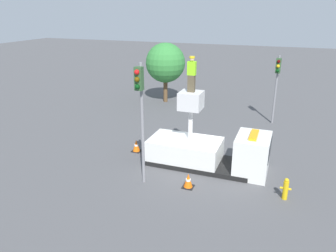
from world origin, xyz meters
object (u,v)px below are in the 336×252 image
tree_left_bg (165,63)px  bucket_truck (208,151)px  traffic_light_across (277,77)px  traffic_cone_rear (136,146)px  traffic_light_pole (140,102)px  fire_hydrant (286,189)px  traffic_cone_curbside (188,181)px  worker (192,74)px

tree_left_bg → bucket_truck: bearing=-59.1°
traffic_light_across → traffic_cone_rear: size_ratio=6.84×
traffic_light_pole → fire_hydrant: (6.36, 0.93, -3.52)m
traffic_light_across → traffic_cone_curbside: (-3.01, -10.56, -3.10)m
fire_hydrant → tree_left_bg: (-10.49, 12.86, 2.92)m
fire_hydrant → tree_left_bg: tree_left_bg is taller
worker → tree_left_bg: size_ratio=0.34×
traffic_light_across → tree_left_bg: 9.69m
traffic_light_across → fire_hydrant: traffic_light_across is taller
worker → traffic_light_across: 9.03m
traffic_light_across → traffic_cone_rear: 10.90m
traffic_light_across → fire_hydrant: 10.52m
traffic_cone_rear → traffic_cone_curbside: (4.01, -2.81, -0.01)m
bucket_truck → tree_left_bg: bearing=120.9°
traffic_light_across → traffic_light_pole: bearing=-115.1°
bucket_truck → fire_hydrant: (3.93, -1.91, -0.35)m
worker → traffic_light_pole: size_ratio=0.31×
traffic_cone_curbside → traffic_cone_rear: bearing=145.0°
bucket_truck → worker: bearing=180.0°
fire_hydrant → tree_left_bg: bearing=129.2°
traffic_light_pole → traffic_cone_curbside: 4.28m
bucket_truck → traffic_light_pole: size_ratio=1.09×
fire_hydrant → traffic_cone_curbside: bearing=-172.9°
bucket_truck → traffic_light_pole: bearing=-130.6°
traffic_cone_curbside → bucket_truck: bearing=82.9°
worker → traffic_light_pole: traffic_light_pole is taller
worker → traffic_light_across: worker is taller
traffic_cone_rear → tree_left_bg: tree_left_bg is taller
traffic_light_pole → traffic_cone_curbside: size_ratio=8.28×
worker → traffic_cone_rear: bearing=173.6°
bucket_truck → traffic_cone_curbside: 2.51m
traffic_light_pole → traffic_light_across: bearing=64.9°
bucket_truck → worker: size_ratio=3.54×
traffic_light_pole → fire_hydrant: 7.33m
traffic_light_pole → tree_left_bg: bearing=106.7°
worker → traffic_light_pole: (-1.45, -2.84, -0.78)m
traffic_light_across → worker: bearing=-114.4°
worker → traffic_light_across: bearing=65.6°
fire_hydrant → traffic_cone_rear: size_ratio=1.43×
bucket_truck → traffic_light_pole: (-2.43, -2.84, 3.17)m
traffic_cone_curbside → tree_left_bg: 15.10m
worker → tree_left_bg: worker is taller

